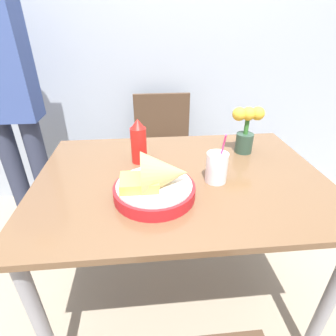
{
  "coord_description": "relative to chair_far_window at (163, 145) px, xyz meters",
  "views": [
    {
      "loc": [
        -0.14,
        -0.92,
        1.3
      ],
      "look_at": [
        -0.06,
        -0.04,
        0.81
      ],
      "focal_mm": 28.0,
      "sensor_mm": 36.0,
      "label": 1
    }
  ],
  "objects": [
    {
      "name": "food_basket",
      "position": [
        -0.09,
        -0.97,
        0.29
      ],
      "size": [
        0.29,
        0.29,
        0.17
      ],
      "color": "red",
      "rests_on": "dining_table"
    },
    {
      "name": "person_standing",
      "position": [
        -0.88,
        -0.22,
        0.45
      ],
      "size": [
        0.32,
        0.19,
        1.67
      ],
      "color": "#2D3347",
      "rests_on": "ground_plane"
    },
    {
      "name": "dining_table",
      "position": [
        0.01,
        -0.83,
        0.13
      ],
      "size": [
        1.18,
        0.83,
        0.75
      ],
      "color": "brown",
      "rests_on": "ground_plane"
    },
    {
      "name": "ketchup_bottle",
      "position": [
        -0.16,
        -0.69,
        0.33
      ],
      "size": [
        0.07,
        0.07,
        0.2
      ],
      "color": "red",
      "rests_on": "dining_table"
    },
    {
      "name": "ground_plane",
      "position": [
        0.01,
        -0.83,
        -0.51
      ],
      "size": [
        12.0,
        12.0,
        0.0
      ],
      "primitive_type": "plane",
      "color": "gray"
    },
    {
      "name": "flower_vase",
      "position": [
        0.34,
        -0.63,
        0.36
      ],
      "size": [
        0.15,
        0.08,
        0.22
      ],
      "color": "#2D4738",
      "rests_on": "dining_table"
    },
    {
      "name": "drink_cup",
      "position": [
        0.14,
        -0.88,
        0.29
      ],
      "size": [
        0.08,
        0.08,
        0.21
      ],
      "color": "silver",
      "rests_on": "dining_table"
    },
    {
      "name": "wall_window",
      "position": [
        0.01,
        0.24,
        0.79
      ],
      "size": [
        7.0,
        0.06,
        2.6
      ],
      "color": "#9EA8B7",
      "rests_on": "ground_plane"
    },
    {
      "name": "chair_far_window",
      "position": [
        0.0,
        0.0,
        0.0
      ],
      "size": [
        0.4,
        0.4,
        0.87
      ],
      "color": "#473323",
      "rests_on": "ground_plane"
    }
  ]
}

